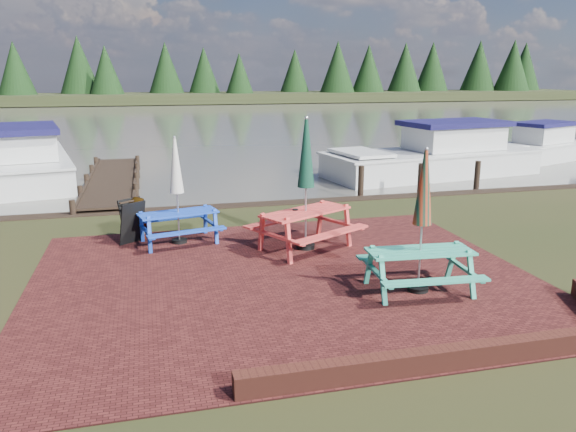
{
  "coord_description": "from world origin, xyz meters",
  "views": [
    {
      "loc": [
        -2.29,
        -8.33,
        3.66
      ],
      "look_at": [
        0.24,
        1.72,
        1.0
      ],
      "focal_mm": 35.0,
      "sensor_mm": 36.0,
      "label": 1
    }
  ],
  "objects_px": {
    "boat_jetty": "(27,163)",
    "boat_near": "(436,158)",
    "picnic_table_red": "(306,205)",
    "chalkboard": "(133,221)",
    "boat_far": "(535,149)",
    "person": "(135,197)",
    "picnic_table_teal": "(421,244)",
    "picnic_table_blue": "(178,207)",
    "jetty": "(112,180)"
  },
  "relations": [
    {
      "from": "boat_far",
      "to": "person",
      "type": "xyz_separation_m",
      "value": [
        -16.99,
        -8.82,
        0.61
      ]
    },
    {
      "from": "picnic_table_teal",
      "to": "picnic_table_blue",
      "type": "bearing_deg",
      "value": 138.87
    },
    {
      "from": "jetty",
      "to": "boat_near",
      "type": "xyz_separation_m",
      "value": [
        11.9,
        -0.3,
        0.36
      ]
    },
    {
      "from": "chalkboard",
      "to": "boat_far",
      "type": "height_order",
      "value": "boat_far"
    },
    {
      "from": "chalkboard",
      "to": "boat_near",
      "type": "bearing_deg",
      "value": -4.53
    },
    {
      "from": "picnic_table_teal",
      "to": "boat_near",
      "type": "height_order",
      "value": "picnic_table_teal"
    },
    {
      "from": "boat_jetty",
      "to": "boat_near",
      "type": "distance_m",
      "value": 15.14
    },
    {
      "from": "picnic_table_red",
      "to": "chalkboard",
      "type": "height_order",
      "value": "picnic_table_red"
    },
    {
      "from": "picnic_table_red",
      "to": "picnic_table_blue",
      "type": "xyz_separation_m",
      "value": [
        -2.58,
        1.08,
        -0.15
      ]
    },
    {
      "from": "jetty",
      "to": "boat_far",
      "type": "relative_size",
      "value": 1.42
    },
    {
      "from": "picnic_table_red",
      "to": "chalkboard",
      "type": "bearing_deg",
      "value": 130.46
    },
    {
      "from": "picnic_table_teal",
      "to": "boat_near",
      "type": "relative_size",
      "value": 0.28
    },
    {
      "from": "chalkboard",
      "to": "jetty",
      "type": "bearing_deg",
      "value": 59.88
    },
    {
      "from": "picnic_table_blue",
      "to": "boat_far",
      "type": "height_order",
      "value": "picnic_table_blue"
    },
    {
      "from": "jetty",
      "to": "boat_jetty",
      "type": "height_order",
      "value": "boat_jetty"
    },
    {
      "from": "jetty",
      "to": "boat_jetty",
      "type": "relative_size",
      "value": 1.1
    },
    {
      "from": "picnic_table_teal",
      "to": "person",
      "type": "height_order",
      "value": "picnic_table_teal"
    },
    {
      "from": "boat_near",
      "to": "person",
      "type": "bearing_deg",
      "value": 112.67
    },
    {
      "from": "boat_jetty",
      "to": "person",
      "type": "bearing_deg",
      "value": -78.29
    },
    {
      "from": "picnic_table_blue",
      "to": "boat_far",
      "type": "distance_m",
      "value": 18.61
    },
    {
      "from": "picnic_table_blue",
      "to": "boat_far",
      "type": "xyz_separation_m",
      "value": [
        16.1,
        9.32,
        -0.45
      ]
    },
    {
      "from": "picnic_table_teal",
      "to": "picnic_table_red",
      "type": "bearing_deg",
      "value": 117.93
    },
    {
      "from": "picnic_table_teal",
      "to": "boat_far",
      "type": "xyz_separation_m",
      "value": [
        12.3,
        13.18,
        -0.49
      ]
    },
    {
      "from": "picnic_table_teal",
      "to": "chalkboard",
      "type": "relative_size",
      "value": 2.6
    },
    {
      "from": "picnic_table_blue",
      "to": "boat_far",
      "type": "bearing_deg",
      "value": 17.4
    },
    {
      "from": "picnic_table_teal",
      "to": "picnic_table_red",
      "type": "distance_m",
      "value": 3.04
    },
    {
      "from": "chalkboard",
      "to": "boat_far",
      "type": "relative_size",
      "value": 0.15
    },
    {
      "from": "picnic_table_red",
      "to": "picnic_table_blue",
      "type": "relative_size",
      "value": 1.19
    },
    {
      "from": "chalkboard",
      "to": "picnic_table_teal",
      "type": "bearing_deg",
      "value": -77.75
    },
    {
      "from": "boat_near",
      "to": "person",
      "type": "distance_m",
      "value": 12.92
    },
    {
      "from": "picnic_table_teal",
      "to": "picnic_table_blue",
      "type": "distance_m",
      "value": 5.42
    },
    {
      "from": "jetty",
      "to": "boat_far",
      "type": "distance_m",
      "value": 17.97
    },
    {
      "from": "boat_near",
      "to": "picnic_table_red",
      "type": "bearing_deg",
      "value": 128.97
    },
    {
      "from": "picnic_table_red",
      "to": "chalkboard",
      "type": "xyz_separation_m",
      "value": [
        -3.56,
        1.41,
        -0.48
      ]
    },
    {
      "from": "boat_far",
      "to": "picnic_table_blue",
      "type": "bearing_deg",
      "value": 99.3
    },
    {
      "from": "picnic_table_blue",
      "to": "boat_jetty",
      "type": "bearing_deg",
      "value": 103.64
    },
    {
      "from": "chalkboard",
      "to": "boat_near",
      "type": "height_order",
      "value": "boat_near"
    },
    {
      "from": "chalkboard",
      "to": "person",
      "type": "height_order",
      "value": "person"
    },
    {
      "from": "picnic_table_red",
      "to": "boat_near",
      "type": "xyz_separation_m",
      "value": [
        7.54,
        8.32,
        -0.5
      ]
    },
    {
      "from": "picnic_table_red",
      "to": "person",
      "type": "distance_m",
      "value": 3.81
    },
    {
      "from": "boat_near",
      "to": "boat_far",
      "type": "relative_size",
      "value": 1.36
    },
    {
      "from": "picnic_table_teal",
      "to": "boat_jetty",
      "type": "xyz_separation_m",
      "value": [
        -8.61,
        13.6,
        -0.38
      ]
    },
    {
      "from": "picnic_table_red",
      "to": "picnic_table_blue",
      "type": "bearing_deg",
      "value": 129.4
    },
    {
      "from": "picnic_table_teal",
      "to": "boat_jetty",
      "type": "height_order",
      "value": "picnic_table_teal"
    },
    {
      "from": "person",
      "to": "chalkboard",
      "type": "bearing_deg",
      "value": 39.89
    },
    {
      "from": "jetty",
      "to": "boat_near",
      "type": "bearing_deg",
      "value": -1.46
    },
    {
      "from": "picnic_table_teal",
      "to": "chalkboard",
      "type": "bearing_deg",
      "value": 143.06
    },
    {
      "from": "picnic_table_teal",
      "to": "chalkboard",
      "type": "distance_m",
      "value": 6.37
    },
    {
      "from": "picnic_table_red",
      "to": "boat_near",
      "type": "bearing_deg",
      "value": 19.82
    },
    {
      "from": "picnic_table_teal",
      "to": "picnic_table_red",
      "type": "relative_size",
      "value": 0.89
    }
  ]
}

